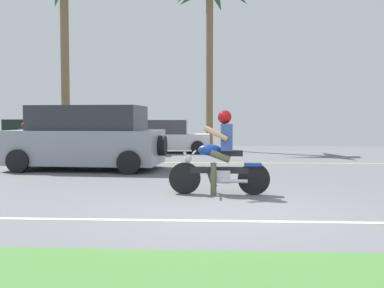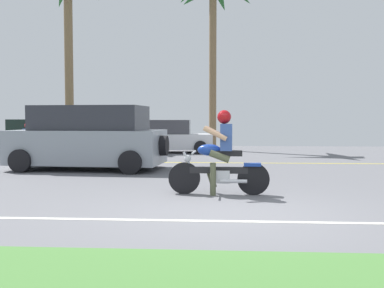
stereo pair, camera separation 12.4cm
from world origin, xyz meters
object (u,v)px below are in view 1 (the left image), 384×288
at_px(parked_car_1, 166,137).
at_px(motorcyclist_distant, 26,144).
at_px(suv_nearby, 87,139).
at_px(motorcyclist, 220,159).
at_px(parked_car_0, 43,138).

height_order(parked_car_1, motorcyclist_distant, parked_car_1).
relative_size(suv_nearby, motorcyclist_distant, 3.12).
bearing_deg(motorcyclist, parked_car_0, 126.32).
relative_size(motorcyclist, suv_nearby, 0.43).
distance_m(parked_car_1, motorcyclist_distant, 6.09).
height_order(suv_nearby, parked_car_0, suv_nearby).
relative_size(parked_car_1, motorcyclist_distant, 2.54).
height_order(suv_nearby, parked_car_1, suv_nearby).
distance_m(motorcyclist, parked_car_0, 12.54).
bearing_deg(parked_car_1, suv_nearby, -102.66).
bearing_deg(suv_nearby, parked_car_1, 77.34).
xyz_separation_m(motorcyclist, parked_car_1, (-2.30, 11.11, -0.02)).
distance_m(motorcyclist, parked_car_1, 11.35).
relative_size(suv_nearby, parked_car_1, 1.23).
xyz_separation_m(motorcyclist, parked_car_0, (-7.43, 10.10, -0.01)).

